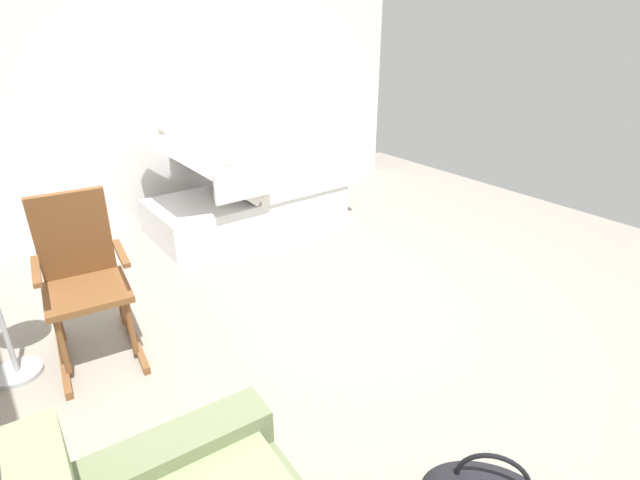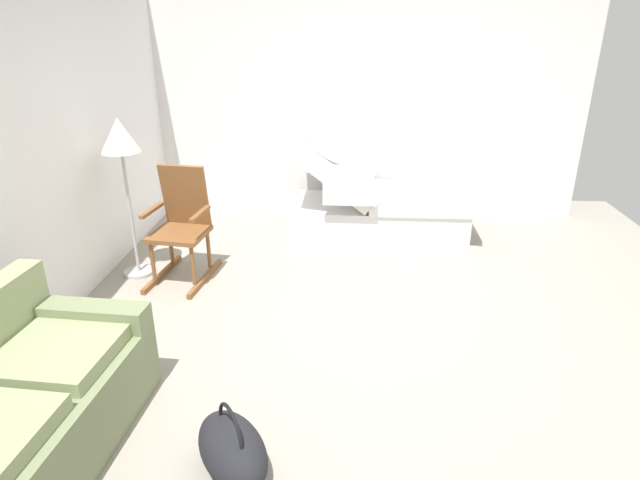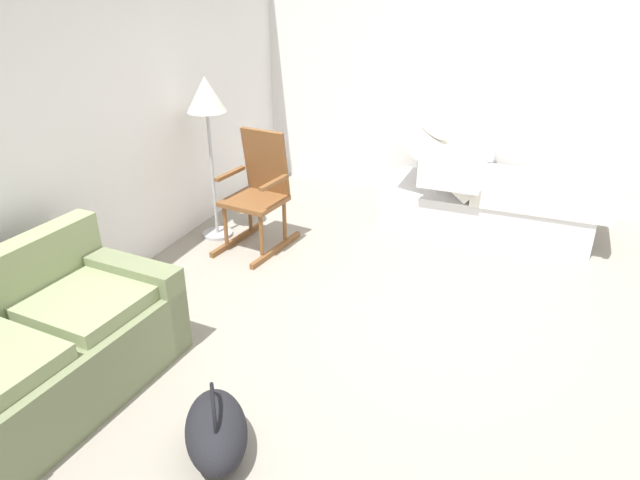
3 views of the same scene
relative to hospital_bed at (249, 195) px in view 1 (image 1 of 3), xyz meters
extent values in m
plane|color=gray|center=(-1.98, 0.18, -0.32)|extent=(6.53, 6.53, 0.00)
cube|color=white|center=(0.69, 0.18, 1.03)|extent=(0.10, 5.08, 2.70)
cube|color=silver|center=(0.00, 0.01, -0.14)|extent=(0.89, 1.94, 0.35)
cube|color=white|center=(0.00, -0.46, 0.10)|extent=(0.92, 1.16, 0.14)
cube|color=white|center=(0.00, 0.49, 0.39)|extent=(0.92, 0.84, 0.69)
ellipsoid|color=white|center=(0.00, 0.64, 0.65)|extent=(0.34, 0.47, 0.41)
cube|color=silver|center=(-0.50, 0.32, 0.31)|extent=(0.04, 0.56, 0.28)
cube|color=silver|center=(0.51, 0.32, 0.31)|extent=(0.04, 0.56, 0.28)
cube|color=silver|center=(-0.01, -1.06, 0.21)|extent=(0.95, 0.06, 0.36)
cylinder|color=black|center=(-0.36, 0.81, -0.27)|extent=(0.10, 0.10, 0.10)
cylinder|color=black|center=(0.37, 0.81, -0.27)|extent=(0.10, 0.10, 0.10)
cylinder|color=black|center=(-0.37, -0.78, -0.27)|extent=(0.10, 0.10, 0.10)
cylinder|color=black|center=(0.36, -0.79, -0.27)|extent=(0.10, 0.10, 0.10)
cube|color=brown|center=(-1.26, 2.08, -0.29)|extent=(0.76, 0.14, 0.05)
cube|color=brown|center=(-1.31, 1.65, -0.29)|extent=(0.76, 0.14, 0.05)
cylinder|color=brown|center=(-1.49, 1.70, -0.07)|extent=(0.04, 0.04, 0.40)
cylinder|color=brown|center=(-1.44, 2.08, -0.07)|extent=(0.04, 0.04, 0.40)
cylinder|color=brown|center=(-1.13, 1.65, -0.07)|extent=(0.04, 0.04, 0.40)
cylinder|color=brown|center=(-1.08, 2.03, -0.07)|extent=(0.04, 0.04, 0.40)
cube|color=brown|center=(-1.28, 1.87, 0.13)|extent=(0.52, 0.54, 0.04)
cube|color=brown|center=(-1.09, 1.84, 0.43)|extent=(0.17, 0.44, 0.60)
cube|color=brown|center=(-1.33, 1.64, 0.35)|extent=(0.39, 0.09, 0.03)
cube|color=brown|center=(-1.27, 2.10, 0.35)|extent=(0.39, 0.09, 0.03)
cylinder|color=#B2B5BA|center=(-1.20, 2.33, -0.30)|extent=(0.28, 0.28, 0.03)
camera|label=1|loc=(-4.22, 2.32, 1.69)|focal=27.73mm
camera|label=2|loc=(-5.65, 0.32, 1.94)|focal=29.74mm
camera|label=3|loc=(-5.39, -0.42, 2.01)|focal=32.01mm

